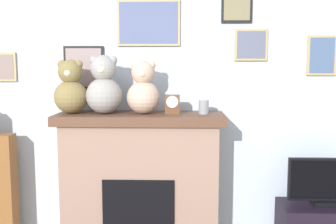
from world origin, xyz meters
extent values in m
cube|color=silver|center=(0.00, 2.00, 1.30)|extent=(5.20, 0.12, 2.60)
cube|color=tan|center=(0.11, 1.93, 2.00)|extent=(0.56, 0.02, 0.40)
cube|color=slate|center=(0.11, 1.91, 2.00)|extent=(0.52, 0.00, 0.36)
cube|color=tan|center=(1.02, 1.93, 1.81)|extent=(0.29, 0.02, 0.28)
cube|color=slate|center=(1.02, 1.91, 1.81)|extent=(0.25, 0.00, 0.24)
cube|color=tan|center=(-1.21, 1.93, 1.62)|extent=(0.26, 0.02, 0.26)
cube|color=gray|center=(-1.21, 1.91, 1.62)|extent=(0.22, 0.00, 0.22)
cube|color=black|center=(-0.47, 1.93, 1.61)|extent=(0.36, 0.02, 0.39)
cube|color=gray|center=(-0.47, 1.91, 1.61)|extent=(0.32, 0.00, 0.35)
cube|color=tan|center=(1.64, 1.93, 1.72)|extent=(0.25, 0.02, 0.35)
cube|color=#465E86|center=(1.64, 1.91, 1.72)|extent=(0.21, 0.00, 0.31)
cube|color=black|center=(0.89, 1.93, 2.16)|extent=(0.27, 0.02, 0.33)
cube|color=#7F7453|center=(0.89, 1.91, 2.16)|extent=(0.23, 0.00, 0.29)
cube|color=#967564|center=(0.06, 1.71, 0.57)|extent=(1.30, 0.46, 1.14)
cube|color=brown|center=(0.06, 1.71, 1.18)|extent=(1.42, 0.52, 0.08)
cube|color=black|center=(0.06, 1.47, 0.39)|extent=(0.59, 0.02, 0.63)
cube|color=black|center=(1.62, 1.64, 0.48)|extent=(0.20, 0.14, 0.04)
cube|color=black|center=(1.62, 1.64, 0.68)|extent=(0.62, 0.03, 0.37)
cube|color=black|center=(1.62, 1.62, 0.68)|extent=(0.58, 0.00, 0.33)
cylinder|color=gray|center=(0.59, 1.69, 1.28)|extent=(0.08, 0.08, 0.12)
cube|color=brown|center=(0.33, 1.69, 1.30)|extent=(0.12, 0.09, 0.16)
cylinder|color=white|center=(0.33, 1.64, 1.33)|extent=(0.10, 0.01, 0.10)
sphere|color=olive|center=(-0.53, 1.69, 1.36)|extent=(0.28, 0.28, 0.28)
sphere|color=olive|center=(-0.53, 1.69, 1.58)|extent=(0.20, 0.20, 0.20)
sphere|color=olive|center=(-0.60, 1.69, 1.64)|extent=(0.07, 0.07, 0.07)
sphere|color=olive|center=(-0.46, 1.69, 1.64)|extent=(0.07, 0.07, 0.07)
sphere|color=beige|center=(-0.53, 1.61, 1.57)|extent=(0.06, 0.06, 0.06)
sphere|color=#979491|center=(-0.25, 1.69, 1.38)|extent=(0.31, 0.31, 0.31)
sphere|color=#979491|center=(-0.25, 1.69, 1.61)|extent=(0.22, 0.22, 0.22)
sphere|color=#979491|center=(-0.32, 1.69, 1.67)|extent=(0.08, 0.08, 0.08)
sphere|color=#979491|center=(-0.17, 1.69, 1.67)|extent=(0.08, 0.08, 0.08)
sphere|color=beige|center=(-0.25, 1.60, 1.59)|extent=(0.07, 0.07, 0.07)
sphere|color=#C8A690|center=(0.08, 1.69, 1.36)|extent=(0.28, 0.28, 0.28)
sphere|color=#C8A690|center=(0.08, 1.69, 1.57)|extent=(0.20, 0.20, 0.20)
sphere|color=#C8A690|center=(0.01, 1.69, 1.63)|extent=(0.07, 0.07, 0.07)
sphere|color=#C8A690|center=(0.15, 1.69, 1.63)|extent=(0.07, 0.07, 0.07)
sphere|color=beige|center=(0.08, 1.61, 1.56)|extent=(0.06, 0.06, 0.06)
camera|label=1|loc=(0.38, -1.59, 1.63)|focal=41.85mm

